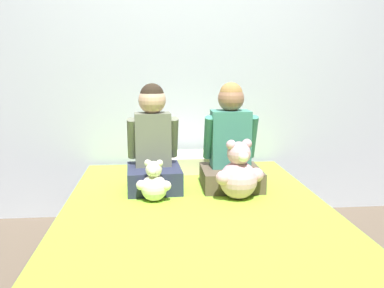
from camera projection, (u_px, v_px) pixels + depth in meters
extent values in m
plane|color=brown|center=(198.00, 285.00, 2.14)|extent=(14.00, 14.00, 0.00)
cube|color=silver|center=(182.00, 50.00, 2.99)|extent=(8.00, 0.06, 2.50)
cube|color=#473828|center=(198.00, 270.00, 2.13)|extent=(1.41, 2.05, 0.17)
cube|color=silver|center=(198.00, 235.00, 2.09)|extent=(1.38, 2.01, 0.21)
cube|color=#8CC633|center=(198.00, 213.00, 2.07)|extent=(1.39, 2.03, 0.03)
cube|color=#282D47|center=(154.00, 178.00, 2.41)|extent=(0.33, 0.35, 0.13)
cube|color=slate|center=(153.00, 139.00, 2.41)|extent=(0.22, 0.14, 0.32)
sphere|color=#DBAD89|center=(152.00, 100.00, 2.37)|extent=(0.16, 0.16, 0.16)
sphere|color=#2D2319|center=(152.00, 95.00, 2.36)|extent=(0.14, 0.14, 0.14)
cylinder|color=slate|center=(132.00, 139.00, 2.39)|extent=(0.06, 0.14, 0.26)
cylinder|color=slate|center=(173.00, 137.00, 2.43)|extent=(0.06, 0.14, 0.26)
cube|color=brown|center=(231.00, 178.00, 2.45)|extent=(0.35, 0.34, 0.12)
cube|color=#3D8470|center=(230.00, 139.00, 2.46)|extent=(0.23, 0.17, 0.34)
sphere|color=#9E7051|center=(231.00, 98.00, 2.41)|extent=(0.16, 0.16, 0.16)
sphere|color=#A37A42|center=(231.00, 94.00, 2.40)|extent=(0.14, 0.14, 0.14)
cylinder|color=#3D8470|center=(209.00, 138.00, 2.44)|extent=(0.06, 0.15, 0.28)
cylinder|color=#3D8470|center=(252.00, 137.00, 2.47)|extent=(0.06, 0.15, 0.28)
sphere|color=silver|center=(154.00, 188.00, 2.20)|extent=(0.14, 0.14, 0.14)
sphere|color=silver|center=(154.00, 169.00, 2.18)|extent=(0.09, 0.09, 0.09)
sphere|color=beige|center=(153.00, 172.00, 2.15)|extent=(0.04, 0.04, 0.04)
sphere|color=silver|center=(148.00, 163.00, 2.18)|extent=(0.04, 0.04, 0.04)
sphere|color=silver|center=(160.00, 163.00, 2.17)|extent=(0.04, 0.04, 0.04)
sphere|color=silver|center=(141.00, 185.00, 2.19)|extent=(0.05, 0.05, 0.05)
sphere|color=silver|center=(166.00, 186.00, 2.18)|extent=(0.05, 0.05, 0.05)
sphere|color=#DBA3B2|center=(238.00, 180.00, 2.24)|extent=(0.21, 0.21, 0.21)
sphere|color=#DBA3B2|center=(239.00, 153.00, 2.21)|extent=(0.13, 0.13, 0.13)
sphere|color=white|center=(243.00, 157.00, 2.16)|extent=(0.06, 0.06, 0.06)
sphere|color=#DBA3B2|center=(231.00, 145.00, 2.18)|extent=(0.05, 0.05, 0.05)
sphere|color=#DBA3B2|center=(247.00, 144.00, 2.21)|extent=(0.05, 0.05, 0.05)
sphere|color=#DBA3B2|center=(223.00, 178.00, 2.18)|extent=(0.08, 0.08, 0.08)
sphere|color=#DBA3B2|center=(256.00, 175.00, 2.24)|extent=(0.08, 0.08, 0.08)
cube|color=beige|center=(185.00, 162.00, 2.87)|extent=(0.52, 0.32, 0.11)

